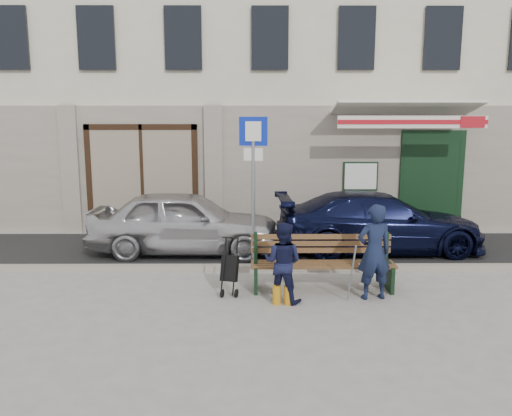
{
  "coord_description": "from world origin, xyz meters",
  "views": [
    {
      "loc": [
        -0.41,
        -7.64,
        2.79
      ],
      "look_at": [
        -0.36,
        1.6,
        1.2
      ],
      "focal_mm": 35.0,
      "sensor_mm": 36.0,
      "label": 1
    }
  ],
  "objects_px": {
    "bench": "(320,264)",
    "stroller": "(230,270)",
    "car_navy": "(379,222)",
    "car_silver": "(185,222)",
    "man": "(374,252)",
    "woman": "(283,262)",
    "parking_sign": "(253,167)"
  },
  "relations": [
    {
      "from": "bench",
      "to": "stroller",
      "type": "distance_m",
      "value": 1.52
    },
    {
      "from": "car_navy",
      "to": "stroller",
      "type": "distance_m",
      "value": 4.17
    },
    {
      "from": "car_silver",
      "to": "man",
      "type": "height_order",
      "value": "man"
    },
    {
      "from": "woman",
      "to": "stroller",
      "type": "xyz_separation_m",
      "value": [
        -0.85,
        0.36,
        -0.23
      ]
    },
    {
      "from": "car_navy",
      "to": "parking_sign",
      "type": "distance_m",
      "value": 3.27
    },
    {
      "from": "parking_sign",
      "to": "woman",
      "type": "xyz_separation_m",
      "value": [
        0.46,
        -1.88,
        -1.33
      ]
    },
    {
      "from": "car_navy",
      "to": "stroller",
      "type": "height_order",
      "value": "car_navy"
    },
    {
      "from": "parking_sign",
      "to": "car_silver",
      "type": "bearing_deg",
      "value": 154.95
    },
    {
      "from": "man",
      "to": "woman",
      "type": "bearing_deg",
      "value": -5.23
    },
    {
      "from": "car_silver",
      "to": "car_navy",
      "type": "height_order",
      "value": "car_silver"
    },
    {
      "from": "bench",
      "to": "car_silver",
      "type": "bearing_deg",
      "value": 136.74
    },
    {
      "from": "bench",
      "to": "woman",
      "type": "relative_size",
      "value": 1.89
    },
    {
      "from": "parking_sign",
      "to": "stroller",
      "type": "bearing_deg",
      "value": -93.07
    },
    {
      "from": "man",
      "to": "stroller",
      "type": "xyz_separation_m",
      "value": [
        -2.3,
        0.24,
        -0.36
      ]
    },
    {
      "from": "car_navy",
      "to": "man",
      "type": "relative_size",
      "value": 2.91
    },
    {
      "from": "woman",
      "to": "car_navy",
      "type": "bearing_deg",
      "value": -103.91
    },
    {
      "from": "car_silver",
      "to": "parking_sign",
      "type": "xyz_separation_m",
      "value": [
        1.46,
        -1.08,
        1.28
      ]
    },
    {
      "from": "man",
      "to": "stroller",
      "type": "height_order",
      "value": "man"
    },
    {
      "from": "bench",
      "to": "man",
      "type": "height_order",
      "value": "man"
    },
    {
      "from": "bench",
      "to": "man",
      "type": "bearing_deg",
      "value": -27.8
    },
    {
      "from": "car_navy",
      "to": "woman",
      "type": "distance_m",
      "value": 3.85
    },
    {
      "from": "car_silver",
      "to": "car_navy",
      "type": "xyz_separation_m",
      "value": [
        4.2,
        0.14,
        -0.04
      ]
    },
    {
      "from": "man",
      "to": "woman",
      "type": "xyz_separation_m",
      "value": [
        -1.45,
        -0.12,
        -0.13
      ]
    },
    {
      "from": "bench",
      "to": "woman",
      "type": "height_order",
      "value": "woman"
    },
    {
      "from": "car_navy",
      "to": "parking_sign",
      "type": "xyz_separation_m",
      "value": [
        -2.74,
        -1.22,
        1.31
      ]
    },
    {
      "from": "bench",
      "to": "woman",
      "type": "xyz_separation_m",
      "value": [
        -0.65,
        -0.54,
        0.18
      ]
    },
    {
      "from": "woman",
      "to": "car_silver",
      "type": "bearing_deg",
      "value": -34.63
    },
    {
      "from": "car_silver",
      "to": "parking_sign",
      "type": "distance_m",
      "value": 2.22
    },
    {
      "from": "stroller",
      "to": "car_navy",
      "type": "bearing_deg",
      "value": 58.36
    },
    {
      "from": "car_silver",
      "to": "car_navy",
      "type": "distance_m",
      "value": 4.2
    },
    {
      "from": "car_navy",
      "to": "bench",
      "type": "xyz_separation_m",
      "value": [
        -1.62,
        -2.57,
        -0.19
      ]
    },
    {
      "from": "car_navy",
      "to": "woman",
      "type": "height_order",
      "value": "car_navy"
    }
  ]
}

